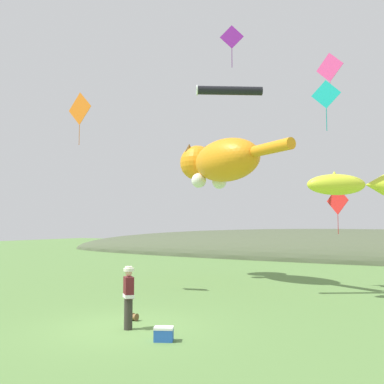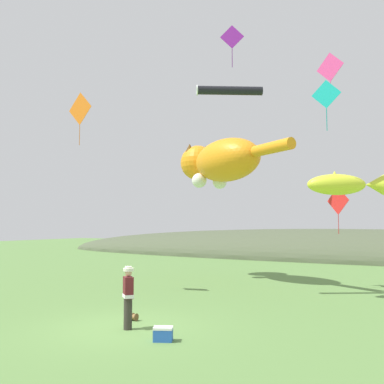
{
  "view_description": "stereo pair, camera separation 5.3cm",
  "coord_description": "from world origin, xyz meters",
  "px_view_note": "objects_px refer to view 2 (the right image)",
  "views": [
    {
      "loc": [
        7.91,
        -9.9,
        2.97
      ],
      "look_at": [
        0.0,
        4.0,
        4.19
      ],
      "focal_mm": 40.0,
      "sensor_mm": 36.0,
      "label": 1
    },
    {
      "loc": [
        7.95,
        -9.87,
        2.97
      ],
      "look_at": [
        0.0,
        4.0,
        4.19
      ],
      "focal_mm": 40.0,
      "sensor_mm": 36.0,
      "label": 2
    }
  ],
  "objects_px": {
    "picnic_cooler": "(163,334)",
    "kite_tube_streamer": "(229,91)",
    "festival_attendant": "(128,295)",
    "kite_fish_windsock": "(345,184)",
    "kite_giant_cat": "(220,162)",
    "kite_diamond_red": "(338,201)",
    "kite_diamond_violet": "(232,37)",
    "kite_diamond_pink": "(330,67)",
    "kite_diamond_teal": "(326,95)",
    "kite_diamond_orange": "(80,109)",
    "kite_spool": "(135,317)"
  },
  "relations": [
    {
      "from": "picnic_cooler",
      "to": "kite_tube_streamer",
      "type": "height_order",
      "value": "kite_tube_streamer"
    },
    {
      "from": "festival_attendant",
      "to": "picnic_cooler",
      "type": "xyz_separation_m",
      "value": [
        1.55,
        -0.52,
        -0.77
      ]
    },
    {
      "from": "kite_fish_windsock",
      "to": "kite_giant_cat",
      "type": "bearing_deg",
      "value": 158.97
    },
    {
      "from": "kite_giant_cat",
      "to": "kite_diamond_red",
      "type": "distance_m",
      "value": 6.51
    },
    {
      "from": "kite_tube_streamer",
      "to": "picnic_cooler",
      "type": "bearing_deg",
      "value": -79.92
    },
    {
      "from": "kite_diamond_violet",
      "to": "kite_tube_streamer",
      "type": "bearing_deg",
      "value": -70.44
    },
    {
      "from": "kite_fish_windsock",
      "to": "kite_diamond_pink",
      "type": "xyz_separation_m",
      "value": [
        -0.9,
        2.07,
        5.7
      ]
    },
    {
      "from": "kite_diamond_teal",
      "to": "kite_diamond_orange",
      "type": "xyz_separation_m",
      "value": [
        -9.91,
        -3.47,
        -0.06
      ]
    },
    {
      "from": "kite_spool",
      "to": "kite_diamond_pink",
      "type": "relative_size",
      "value": 0.1
    },
    {
      "from": "kite_diamond_red",
      "to": "picnic_cooler",
      "type": "bearing_deg",
      "value": -100.67
    },
    {
      "from": "festival_attendant",
      "to": "kite_tube_streamer",
      "type": "distance_m",
      "value": 9.78
    },
    {
      "from": "kite_spool",
      "to": "kite_giant_cat",
      "type": "height_order",
      "value": "kite_giant_cat"
    },
    {
      "from": "kite_tube_streamer",
      "to": "kite_diamond_red",
      "type": "xyz_separation_m",
      "value": [
        3.35,
        4.87,
        -4.49
      ]
    },
    {
      "from": "kite_giant_cat",
      "to": "kite_tube_streamer",
      "type": "relative_size",
      "value": 3.11
    },
    {
      "from": "picnic_cooler",
      "to": "kite_fish_windsock",
      "type": "bearing_deg",
      "value": 70.91
    },
    {
      "from": "picnic_cooler",
      "to": "kite_diamond_pink",
      "type": "height_order",
      "value": "kite_diamond_pink"
    },
    {
      "from": "kite_spool",
      "to": "kite_tube_streamer",
      "type": "distance_m",
      "value": 9.94
    },
    {
      "from": "kite_diamond_red",
      "to": "kite_diamond_violet",
      "type": "height_order",
      "value": "kite_diamond_violet"
    },
    {
      "from": "festival_attendant",
      "to": "kite_fish_windsock",
      "type": "distance_m",
      "value": 10.05
    },
    {
      "from": "kite_diamond_red",
      "to": "kite_spool",
      "type": "bearing_deg",
      "value": -112.83
    },
    {
      "from": "festival_attendant",
      "to": "picnic_cooler",
      "type": "bearing_deg",
      "value": -18.45
    },
    {
      "from": "kite_fish_windsock",
      "to": "kite_diamond_teal",
      "type": "xyz_separation_m",
      "value": [
        -0.47,
        -0.88,
        3.55
      ]
    },
    {
      "from": "kite_diamond_violet",
      "to": "picnic_cooler",
      "type": "bearing_deg",
      "value": -77.88
    },
    {
      "from": "kite_diamond_teal",
      "to": "kite_diamond_violet",
      "type": "distance_m",
      "value": 5.64
    },
    {
      "from": "picnic_cooler",
      "to": "kite_diamond_orange",
      "type": "distance_m",
      "value": 11.65
    },
    {
      "from": "kite_fish_windsock",
      "to": "kite_diamond_violet",
      "type": "relative_size",
      "value": 1.56
    },
    {
      "from": "kite_fish_windsock",
      "to": "kite_diamond_teal",
      "type": "bearing_deg",
      "value": -118.33
    },
    {
      "from": "kite_tube_streamer",
      "to": "kite_diamond_pink",
      "type": "relative_size",
      "value": 1.11
    },
    {
      "from": "kite_fish_windsock",
      "to": "kite_diamond_orange",
      "type": "distance_m",
      "value": 11.79
    },
    {
      "from": "festival_attendant",
      "to": "kite_diamond_orange",
      "type": "xyz_separation_m",
      "value": [
        -5.83,
        3.84,
        7.13
      ]
    },
    {
      "from": "kite_spool",
      "to": "kite_diamond_red",
      "type": "xyz_separation_m",
      "value": [
        4.22,
        10.03,
        3.96
      ]
    },
    {
      "from": "kite_tube_streamer",
      "to": "kite_diamond_orange",
      "type": "distance_m",
      "value": 6.62
    },
    {
      "from": "kite_giant_cat",
      "to": "kite_diamond_pink",
      "type": "bearing_deg",
      "value": -5.61
    },
    {
      "from": "kite_giant_cat",
      "to": "kite_diamond_pink",
      "type": "relative_size",
      "value": 3.44
    },
    {
      "from": "kite_diamond_teal",
      "to": "kite_tube_streamer",
      "type": "bearing_deg",
      "value": -162.41
    },
    {
      "from": "kite_diamond_pink",
      "to": "kite_diamond_teal",
      "type": "bearing_deg",
      "value": -81.78
    },
    {
      "from": "kite_diamond_teal",
      "to": "kite_diamond_pink",
      "type": "relative_size",
      "value": 0.89
    },
    {
      "from": "kite_giant_cat",
      "to": "kite_diamond_orange",
      "type": "xyz_separation_m",
      "value": [
        -3.45,
        -7.01,
        1.73
      ]
    },
    {
      "from": "kite_tube_streamer",
      "to": "kite_diamond_orange",
      "type": "height_order",
      "value": "kite_diamond_orange"
    },
    {
      "from": "picnic_cooler",
      "to": "kite_diamond_teal",
      "type": "height_order",
      "value": "kite_diamond_teal"
    },
    {
      "from": "kite_diamond_teal",
      "to": "kite_diamond_pink",
      "type": "height_order",
      "value": "kite_diamond_pink"
    },
    {
      "from": "kite_diamond_violet",
      "to": "kite_diamond_orange",
      "type": "distance_m",
      "value": 7.77
    },
    {
      "from": "kite_giant_cat",
      "to": "kite_diamond_violet",
      "type": "height_order",
      "value": "kite_diamond_violet"
    },
    {
      "from": "kite_diamond_pink",
      "to": "kite_diamond_orange",
      "type": "height_order",
      "value": "kite_diamond_pink"
    },
    {
      "from": "kite_diamond_violet",
      "to": "kite_diamond_orange",
      "type": "height_order",
      "value": "kite_diamond_violet"
    },
    {
      "from": "picnic_cooler",
      "to": "kite_tube_streamer",
      "type": "xyz_separation_m",
      "value": [
        -1.18,
        6.65,
        8.39
      ]
    },
    {
      "from": "kite_diamond_red",
      "to": "kite_fish_windsock",
      "type": "bearing_deg",
      "value": -73.37
    },
    {
      "from": "kite_tube_streamer",
      "to": "kite_diamond_orange",
      "type": "relative_size",
      "value": 1.08
    },
    {
      "from": "kite_spool",
      "to": "kite_fish_windsock",
      "type": "relative_size",
      "value": 0.07
    },
    {
      "from": "kite_spool",
      "to": "festival_attendant",
      "type": "bearing_deg",
      "value": -62.61
    }
  ]
}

